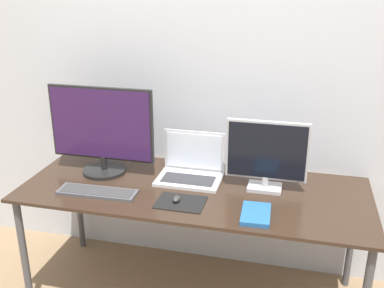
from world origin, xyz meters
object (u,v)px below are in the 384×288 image
at_px(monitor_left, 102,131).
at_px(monitor_right, 267,155).
at_px(keyboard, 97,192).
at_px(book, 256,214).
at_px(laptop, 191,167).
at_px(mouse, 176,199).

height_order(monitor_left, monitor_right, monitor_left).
height_order(keyboard, book, book).
xyz_separation_m(laptop, book, (0.41, -0.36, -0.05)).
height_order(laptop, keyboard, laptop).
height_order(monitor_right, book, monitor_right).
distance_m(laptop, book, 0.55).
distance_m(monitor_left, laptop, 0.55).
xyz_separation_m(monitor_right, keyboard, (-0.86, -0.27, -0.19)).
relative_size(laptop, keyboard, 0.83).
xyz_separation_m(keyboard, mouse, (0.44, 0.00, 0.01)).
bearing_deg(book, keyboard, 177.53).
bearing_deg(mouse, keyboard, -179.43).
bearing_deg(monitor_left, laptop, 5.39).
bearing_deg(monitor_right, keyboard, -162.58).
xyz_separation_m(monitor_left, mouse, (0.52, -0.27, -0.24)).
bearing_deg(laptop, book, -40.86).
bearing_deg(monitor_right, laptop, 173.46).
height_order(laptop, mouse, laptop).
height_order(monitor_left, book, monitor_left).
bearing_deg(keyboard, monitor_right, 17.42).
bearing_deg(mouse, monitor_left, 152.81).
xyz_separation_m(mouse, book, (0.41, -0.04, -0.01)).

